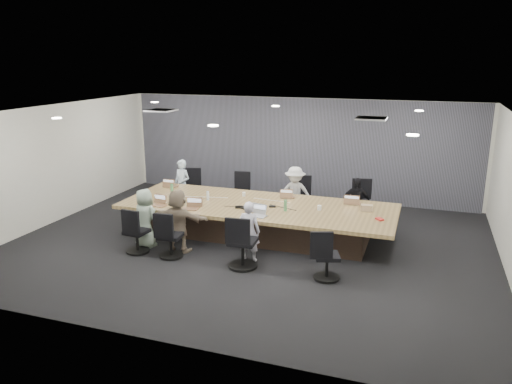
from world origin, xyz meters
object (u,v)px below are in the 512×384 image
(person_0, at_px, (182,185))
(snack_packet, at_px, (380,219))
(person_6, at_px, (249,231))
(canvas_bag, at_px, (367,208))
(chair_0, at_px, (188,191))
(chair_5, at_px, (171,239))
(laptop_0, at_px, (172,186))
(stapler, at_px, (239,207))
(person_5, at_px, (178,221))
(laptop_5, at_px, (190,209))
(bottle_clear, at_px, (208,196))
(mug_brown, at_px, (147,194))
(bottle_green_left, at_px, (172,189))
(laptop_4, at_px, (158,205))
(person_4, at_px, (145,218))
(laptop_6, at_px, (258,216))
(chair_6, at_px, (243,246))
(chair_7, at_px, (327,260))
(laptop_3, at_px, (353,203))
(conference_table, at_px, (257,219))
(chair_3, at_px, (358,205))
(chair_2, at_px, (298,201))
(chair_4, at_px, (137,235))
(chair_1, at_px, (239,196))
(bottle_green_right, at_px, (285,205))
(person_3, at_px, (356,203))
(person_2, at_px, (295,194))
(laptop_2, at_px, (289,197))

(person_0, bearing_deg, snack_packet, -4.74)
(person_6, height_order, canvas_bag, person_6)
(chair_0, height_order, chair_5, chair_0)
(laptop_0, distance_m, stapler, 2.56)
(person_5, relative_size, snack_packet, 8.28)
(chair_5, xyz_separation_m, laptop_5, (0.00, 0.90, 0.38))
(bottle_clear, distance_m, mug_brown, 1.48)
(laptop_5, distance_m, person_6, 1.64)
(person_5, bearing_deg, bottle_green_left, -57.11)
(laptop_4, bearing_deg, person_4, -79.88)
(laptop_6, height_order, bottle_clear, bottle_clear)
(chair_5, relative_size, chair_6, 0.85)
(chair_5, bearing_deg, laptop_0, 112.04)
(bottle_green_left, bearing_deg, chair_0, 102.89)
(chair_6, distance_m, chair_7, 1.61)
(person_4, bearing_deg, laptop_3, -136.91)
(conference_table, relative_size, chair_3, 6.84)
(chair_2, distance_m, laptop_5, 3.07)
(chair_4, relative_size, bottle_clear, 3.58)
(conference_table, relative_size, chair_1, 7.69)
(person_4, relative_size, bottle_green_right, 5.19)
(conference_table, height_order, mug_brown, mug_brown)
(laptop_4, bearing_deg, stapler, 23.00)
(chair_4, distance_m, chair_6, 2.30)
(chair_3, xyz_separation_m, laptop_0, (-4.51, -0.90, 0.31))
(chair_5, distance_m, chair_6, 1.53)
(person_6, bearing_deg, person_5, -2.78)
(bottle_clear, bearing_deg, person_3, 23.86)
(person_3, bearing_deg, chair_4, -150.40)
(chair_3, relative_size, person_0, 0.67)
(chair_5, bearing_deg, person_2, 54.83)
(person_6, height_order, stapler, person_6)
(chair_7, distance_m, person_0, 5.40)
(conference_table, relative_size, chair_6, 6.86)
(laptop_6, height_order, canvas_bag, canvas_bag)
(chair_3, distance_m, chair_7, 3.40)
(laptop_0, bearing_deg, laptop_4, 107.99)
(chair_6, relative_size, laptop_5, 2.56)
(chair_1, relative_size, person_5, 0.59)
(person_6, height_order, bottle_green_left, person_6)
(person_4, distance_m, person_5, 0.77)
(chair_1, distance_m, chair_2, 1.59)
(canvas_bag, bearing_deg, chair_7, -102.05)
(person_6, xyz_separation_m, bottle_green_right, (0.42, 1.09, 0.25))
(chair_7, relative_size, mug_brown, 7.46)
(laptop_3, distance_m, mug_brown, 4.73)
(laptop_6, relative_size, canvas_bag, 1.33)
(canvas_bag, bearing_deg, laptop_5, -162.88)
(laptop_2, relative_size, person_4, 0.23)
(chair_6, height_order, laptop_6, chair_6)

